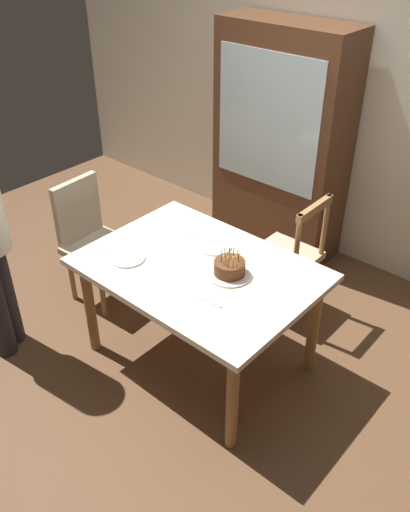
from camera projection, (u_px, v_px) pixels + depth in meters
ground at (200, 356)px, 3.73m from camera, size 6.40×6.40×0.00m
back_wall at (359, 106)px, 4.16m from camera, size 6.40×0.10×2.60m
dining_table at (199, 279)px, 3.36m from camera, size 1.43×1.03×0.76m
birthday_cake at (229, 269)px, 3.22m from camera, size 0.28×0.28×0.16m
plate_near_celebrant at (128, 258)px, 3.38m from camera, size 0.22×0.22×0.01m
plate_far_side at (215, 246)px, 3.49m from camera, size 0.22×0.22×0.01m
fork_near_celebrant at (109, 250)px, 3.46m from camera, size 0.18×0.03×0.01m
fork_far_side at (198, 237)px, 3.59m from camera, size 0.18×0.02×0.01m
fork_near_guest at (208, 301)px, 3.02m from camera, size 0.18×0.03×0.01m
chair_spindle_back at (288, 257)px, 3.93m from camera, size 0.44×0.44×0.95m
chair_upholstered at (91, 235)px, 4.05m from camera, size 0.47×0.47×0.95m
china_cabinet at (281, 143)px, 4.44m from camera, size 1.10×0.45×1.90m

